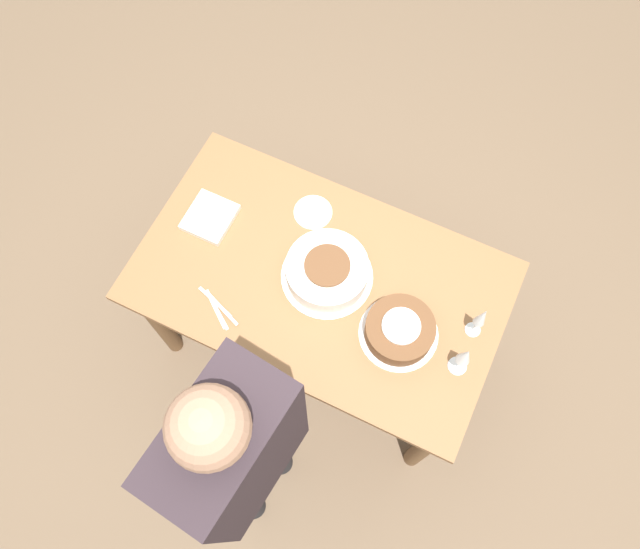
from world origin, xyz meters
TOP-DOWN VIEW (x-y plane):
  - ground_plane at (0.00, 0.00)m, footprint 12.00×12.00m
  - dining_table at (0.00, 0.00)m, footprint 1.39×0.82m
  - cake_center_white at (0.02, 0.02)m, footprint 0.35×0.35m
  - cake_front_chocolate at (0.35, -0.07)m, footprint 0.29×0.29m
  - wine_glass_near at (0.59, 0.06)m, footprint 0.06×0.06m
  - wine_glass_far at (0.59, -0.09)m, footprint 0.07×0.07m
  - dessert_plate_left at (-0.15, 0.25)m, footprint 0.15×0.15m
  - fork_pile at (-0.29, -0.27)m, footprint 0.20×0.11m
  - napkin_stack at (-0.50, 0.05)m, footprint 0.17×0.19m
  - person_cutting at (0.08, -0.71)m, footprint 0.26×0.42m

SIDE VIEW (x-z plane):
  - ground_plane at x=0.00m, z-range 0.00..0.00m
  - dining_table at x=0.00m, z-range 0.25..1.01m
  - dessert_plate_left at x=-0.15m, z-range 0.76..0.76m
  - fork_pile at x=-0.29m, z-range 0.76..0.77m
  - napkin_stack at x=-0.50m, z-range 0.76..0.78m
  - cake_front_chocolate at x=0.35m, z-range 0.75..0.85m
  - cake_center_white at x=0.02m, z-range 0.75..0.86m
  - wine_glass_far at x=0.59m, z-range 0.79..0.99m
  - wine_glass_near at x=0.59m, z-range 0.79..1.00m
  - person_cutting at x=0.08m, z-range 0.18..1.87m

